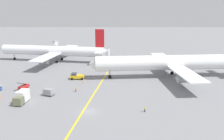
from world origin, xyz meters
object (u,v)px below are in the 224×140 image
ground_crew_wing_walker_right (145,109)px  traffic_cone_wingtip_starboard (82,82)px  ground_crew_ramp_agent_by_cones (76,89)px  jet_bridge (56,45)px  gse_catering_truck_tall (22,97)px  airliner_being_pushed (167,63)px  gse_container_dolly_flat (49,92)px  pushback_tug (77,76)px  gse_belt_loader_portside (24,87)px  airliner_at_gate_left (53,51)px

ground_crew_wing_walker_right → traffic_cone_wingtip_starboard: bearing=128.1°
ground_crew_ramp_agent_by_cones → jet_bridge: 76.24m
gse_catering_truck_tall → jet_bridge: 82.49m
jet_bridge → traffic_cone_wingtip_starboard: bearing=-68.6°
traffic_cone_wingtip_starboard → jet_bridge: bearing=111.4°
airliner_being_pushed → gse_container_dolly_flat: bearing=-153.3°
ground_crew_wing_walker_right → gse_container_dolly_flat: bearing=157.2°
pushback_tug → gse_container_dolly_flat: (-6.06, -17.77, 0.02)m
gse_belt_loader_portside → traffic_cone_wingtip_starboard: gse_belt_loader_portside is taller
gse_catering_truck_tall → jet_bridge: (-9.82, 81.85, 2.71)m
gse_belt_loader_portside → ground_crew_ramp_agent_by_cones: (18.01, -2.72, 0.04)m
gse_belt_loader_portside → ground_crew_wing_walker_right: 42.49m
airliner_being_pushed → jet_bridge: (-56.99, 55.09, -1.32)m
airliner_at_gate_left → gse_container_dolly_flat: bearing=-77.9°
traffic_cone_wingtip_starboard → ground_crew_ramp_agent_by_cones: bearing=-95.5°
gse_belt_loader_portside → ground_crew_ramp_agent_by_cones: size_ratio=3.05×
pushback_tug → gse_container_dolly_flat: 18.77m
airliner_at_gate_left → pushback_tug: bearing=-62.1°
airliner_at_gate_left → traffic_cone_wingtip_starboard: 41.47m
airliner_at_gate_left → gse_belt_loader_portside: 43.28m
gse_belt_loader_portside → gse_container_dolly_flat: size_ratio=1.36×
gse_belt_loader_portside → traffic_cone_wingtip_starboard: bearing=19.6°
airliner_being_pushed → gse_container_dolly_flat: airliner_being_pushed is taller
airliner_being_pushed → gse_belt_loader_portside: (-51.24, -14.55, -4.97)m
pushback_tug → jet_bridge: (-21.90, 58.05, 3.31)m
jet_bridge → gse_container_dolly_flat: bearing=-78.2°
pushback_tug → ground_crew_wing_walker_right: (22.28, -29.69, -0.36)m
airliner_being_pushed → ground_crew_ramp_agent_by_cones: (-33.23, -17.26, -4.93)m
ground_crew_wing_walker_right → pushback_tug: bearing=126.9°
pushback_tug → gse_belt_loader_portside: gse_belt_loader_portside is taller
pushback_tug → gse_catering_truck_tall: bearing=-116.9°
airliner_being_pushed → ground_crew_wing_walker_right: airliner_being_pushed is taller
ground_crew_ramp_agent_by_cones → gse_belt_loader_portside: bearing=171.4°
gse_container_dolly_flat → gse_catering_truck_tall: bearing=-134.9°
gse_container_dolly_flat → airliner_at_gate_left: bearing=102.1°
airliner_at_gate_left → ground_crew_wing_walker_right: airliner_at_gate_left is taller
ground_crew_ramp_agent_by_cones → jet_bridge: bearing=108.2°
gse_container_dolly_flat → ground_crew_wing_walker_right: (28.34, -11.93, -0.37)m
gse_belt_loader_portside → jet_bridge: jet_bridge is taller
gse_catering_truck_tall → gse_container_dolly_flat: (6.02, 6.04, -0.58)m
gse_catering_truck_tall → traffic_cone_wingtip_starboard: size_ratio=10.08×
airliner_being_pushed → ground_crew_ramp_agent_by_cones: bearing=-152.5°
gse_belt_loader_portside → gse_container_dolly_flat: (10.10, -6.18, 0.35)m
pushback_tug → jet_bridge: bearing=110.7°
airliner_at_gate_left → jet_bridge: bearing=101.2°
pushback_tug → ground_crew_wing_walker_right: size_ratio=5.47×
gse_catering_truck_tall → gse_belt_loader_portside: bearing=108.4°
airliner_at_gate_left → jet_bridge: airliner_at_gate_left is taller
airliner_being_pushed → traffic_cone_wingtip_starboard: size_ratio=101.33×
pushback_tug → airliner_at_gate_left: bearing=117.9°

